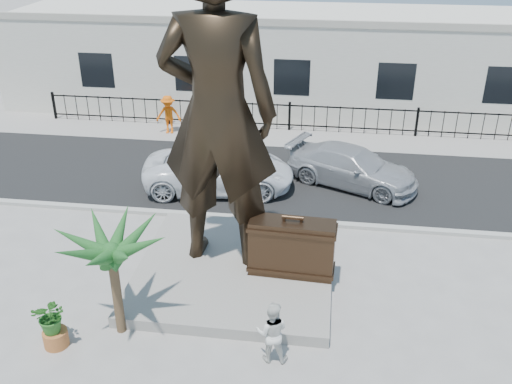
# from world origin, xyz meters

# --- Properties ---
(ground) EXTENTS (100.00, 100.00, 0.00)m
(ground) POSITION_xyz_m (0.00, 0.00, 0.00)
(ground) COLOR #9E9991
(ground) RESTS_ON ground
(street) EXTENTS (40.00, 7.00, 0.01)m
(street) POSITION_xyz_m (0.00, 8.00, 0.01)
(street) COLOR black
(street) RESTS_ON ground
(curb) EXTENTS (40.00, 0.25, 0.12)m
(curb) POSITION_xyz_m (0.00, 4.50, 0.06)
(curb) COLOR #A5A399
(curb) RESTS_ON ground
(far_sidewalk) EXTENTS (40.00, 2.50, 0.02)m
(far_sidewalk) POSITION_xyz_m (0.00, 12.00, 0.01)
(far_sidewalk) COLOR #9E9991
(far_sidewalk) RESTS_ON ground
(plinth) EXTENTS (5.20, 5.20, 0.30)m
(plinth) POSITION_xyz_m (-0.50, 1.50, 0.15)
(plinth) COLOR gray
(plinth) RESTS_ON ground
(fence) EXTENTS (22.00, 0.10, 1.20)m
(fence) POSITION_xyz_m (0.00, 12.80, 0.60)
(fence) COLOR black
(fence) RESTS_ON ground
(building) EXTENTS (28.00, 7.00, 4.40)m
(building) POSITION_xyz_m (0.00, 17.00, 2.20)
(building) COLOR silver
(building) RESTS_ON ground
(statue) EXTENTS (3.11, 2.13, 8.24)m
(statue) POSITION_xyz_m (-0.96, 1.97, 4.42)
(statue) COLOR black
(statue) RESTS_ON plinth
(suitcase) EXTENTS (2.22, 0.81, 1.54)m
(suitcase) POSITION_xyz_m (1.02, 1.37, 1.07)
(suitcase) COLOR #332215
(suitcase) RESTS_ON plinth
(tourist) EXTENTS (0.74, 0.59, 1.49)m
(tourist) POSITION_xyz_m (0.84, -1.57, 0.75)
(tourist) COLOR silver
(tourist) RESTS_ON ground
(car_white) EXTENTS (5.47, 3.06, 1.45)m
(car_white) POSITION_xyz_m (-1.94, 6.61, 0.73)
(car_white) COLOR white
(car_white) RESTS_ON street
(car_silver) EXTENTS (5.08, 3.66, 1.37)m
(car_silver) POSITION_xyz_m (2.69, 7.57, 0.69)
(car_silver) COLOR #A2A3A7
(car_silver) RESTS_ON street
(worker) EXTENTS (1.14, 0.72, 1.68)m
(worker) POSITION_xyz_m (-5.19, 11.70, 0.86)
(worker) COLOR #EB5E0C
(worker) RESTS_ON far_sidewalk
(palm_tree) EXTENTS (1.80, 1.80, 3.20)m
(palm_tree) POSITION_xyz_m (-2.78, -1.13, 0.00)
(palm_tree) COLOR #1C4F1E
(palm_tree) RESTS_ON ground
(planter) EXTENTS (0.56, 0.56, 0.40)m
(planter) POSITION_xyz_m (-4.07, -1.82, 0.20)
(planter) COLOR #AC602D
(planter) RESTS_ON ground
(shrub) EXTENTS (0.79, 0.69, 0.85)m
(shrub) POSITION_xyz_m (-4.07, -1.82, 0.82)
(shrub) COLOR #296420
(shrub) RESTS_ON planter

